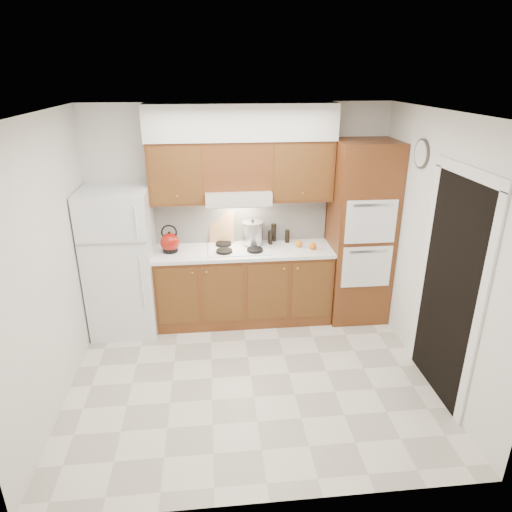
{
  "coord_description": "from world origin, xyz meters",
  "views": [
    {
      "loc": [
        -0.34,
        -3.88,
        2.92
      ],
      "look_at": [
        0.1,
        0.45,
        1.15
      ],
      "focal_mm": 32.0,
      "sensor_mm": 36.0,
      "label": 1
    }
  ],
  "objects_px": {
    "fridge": "(121,262)",
    "kettle": "(170,242)",
    "oven_cabinet": "(360,233)",
    "stock_pot": "(253,233)"
  },
  "relations": [
    {
      "from": "oven_cabinet",
      "to": "kettle",
      "type": "bearing_deg",
      "value": 179.48
    },
    {
      "from": "oven_cabinet",
      "to": "stock_pot",
      "type": "height_order",
      "value": "oven_cabinet"
    },
    {
      "from": "oven_cabinet",
      "to": "stock_pot",
      "type": "xyz_separation_m",
      "value": [
        -1.29,
        0.14,
        0.0
      ]
    },
    {
      "from": "fridge",
      "to": "stock_pot",
      "type": "height_order",
      "value": "fridge"
    },
    {
      "from": "fridge",
      "to": "oven_cabinet",
      "type": "xyz_separation_m",
      "value": [
        2.85,
        0.03,
        0.24
      ]
    },
    {
      "from": "fridge",
      "to": "kettle",
      "type": "bearing_deg",
      "value": 5.58
    },
    {
      "from": "kettle",
      "to": "fridge",
      "type": "bearing_deg",
      "value": -169.28
    },
    {
      "from": "fridge",
      "to": "stock_pot",
      "type": "distance_m",
      "value": 1.58
    },
    {
      "from": "stock_pot",
      "to": "fridge",
      "type": "bearing_deg",
      "value": -173.56
    },
    {
      "from": "oven_cabinet",
      "to": "kettle",
      "type": "distance_m",
      "value": 2.28
    }
  ]
}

